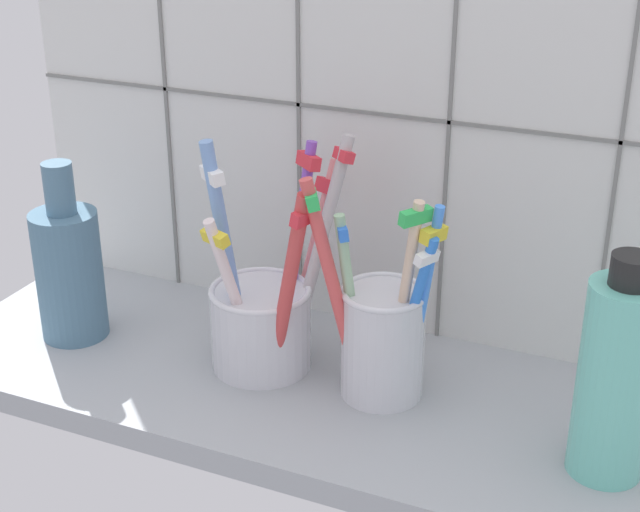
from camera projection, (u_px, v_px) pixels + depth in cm
name	position (u px, v px, depth cm)	size (l,w,h in cm)	color
counter_slab	(316.00, 393.00, 73.63)	(64.00, 22.00, 2.00)	#9EA3A8
tile_wall_back	(377.00, 89.00, 74.74)	(64.00, 2.20, 45.00)	silver
toothbrush_cup_left	(264.00, 313.00, 73.72)	(10.14, 13.18, 19.25)	silver
toothbrush_cup_right	(382.00, 334.00, 69.64)	(10.04, 7.15, 17.70)	silver
ceramic_vase	(69.00, 269.00, 77.77)	(5.55, 5.55, 15.36)	slate
soap_bottle	(616.00, 377.00, 60.27)	(5.00, 5.00, 15.80)	#6BCCBB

